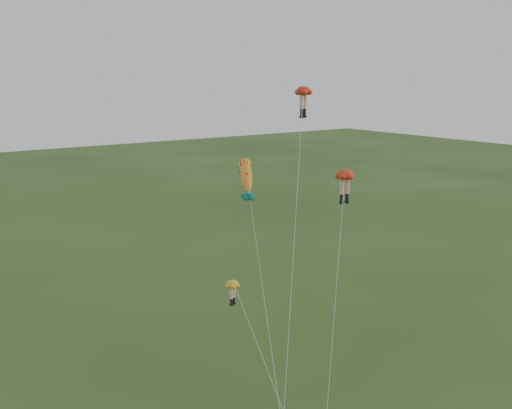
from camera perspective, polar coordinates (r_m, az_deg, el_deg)
legs_kite_red_high at (r=41.22m, az=4.73°, el=10.44°), size 9.44×9.80×20.10m
legs_kite_red_mid at (r=37.08m, az=8.86°, el=2.28°), size 6.47×5.75×14.93m
legs_kite_yellow at (r=32.68m, az=-1.98°, el=-9.07°), size 2.34×4.97×9.49m
fish_kite at (r=38.61m, az=-0.97°, el=2.79°), size 4.30×10.00×15.56m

